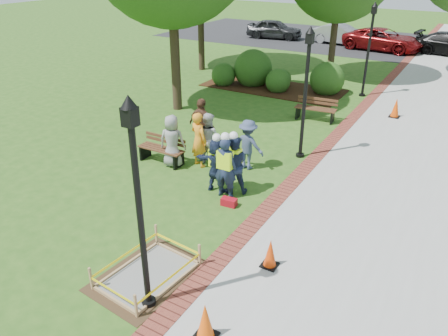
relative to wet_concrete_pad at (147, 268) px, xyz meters
The scene contains 31 objects.
ground 2.50m from the wet_concrete_pad, 106.96° to the left, with size 100.00×100.00×0.00m, color #285116.
sidewalk 13.10m from the wet_concrete_pad, 70.96° to the left, with size 6.00×60.00×0.02m, color #9E9E99.
brick_edging 12.43m from the wet_concrete_pad, 85.27° to the left, with size 0.50×60.00×0.03m, color maroon.
mulch_bed 14.86m from the wet_concrete_pad, 104.53° to the left, with size 7.00×3.00×0.05m, color #381E0F.
parking_lot 29.39m from the wet_concrete_pad, 91.42° to the left, with size 36.00×12.00×0.01m, color black.
wet_concrete_pad is the anchor object (origin of this frame).
bench_near 5.65m from the wet_concrete_pad, 124.69° to the left, with size 1.59×0.55×0.86m.
bench_far 11.01m from the wet_concrete_pad, 91.41° to the left, with size 1.69×0.70×0.89m.
cone_front 2.09m from the wet_concrete_pad, 21.32° to the right, with size 0.40×0.40×0.78m.
cone_back 2.65m from the wet_concrete_pad, 37.93° to the left, with size 0.36×0.36×0.70m.
cone_far 13.26m from the wet_concrete_pad, 79.22° to the left, with size 0.42×0.42×0.82m.
toolbox 3.41m from the wet_concrete_pad, 89.40° to the left, with size 0.42×0.23×0.21m, color maroon.
lamp_near 2.39m from the wet_concrete_pad, 49.74° to the right, with size 0.28×0.28×4.26m.
lamp_mid 7.73m from the wet_concrete_pad, 85.94° to the left, with size 0.28×0.28×4.26m.
lamp_far 15.55m from the wet_concrete_pad, 88.05° to the left, with size 0.28×0.28×4.26m.
shrub_a 14.94m from the wet_concrete_pad, 114.32° to the left, with size 1.23×1.23×1.23m, color #1D4213.
shrub_b 15.26m from the wet_concrete_pad, 108.72° to the left, with size 1.96×1.96×1.96m, color #1D4213.
shrub_c 14.33m from the wet_concrete_pad, 103.17° to the left, with size 1.22×1.22×1.22m, color #1D4213.
shrub_d 14.92m from the wet_concrete_pad, 94.26° to the left, with size 1.65×1.65×1.65m, color #1D4213.
shrub_e 15.44m from the wet_concrete_pad, 103.08° to the left, with size 0.91×0.91×0.91m, color #1D4213.
casual_person_a 5.44m from the wet_concrete_pad, 120.62° to the left, with size 0.63×0.50×1.70m.
casual_person_b 5.51m from the wet_concrete_pad, 111.81° to the left, with size 0.66×0.52×1.79m.
casual_person_c 5.80m from the wet_concrete_pad, 109.38° to the left, with size 0.58×0.40×1.69m.
casual_person_d 6.64m from the wet_concrete_pad, 112.83° to the left, with size 0.66×0.48×1.88m.
casual_person_e 5.76m from the wet_concrete_pad, 96.03° to the left, with size 0.52×0.34×1.62m.
hivis_worker_a 4.08m from the wet_concrete_pad, 99.80° to the left, with size 0.54×0.36×1.77m.
hivis_worker_b 3.88m from the wet_concrete_pad, 94.73° to the left, with size 0.61×0.44×1.93m.
hivis_worker_c 4.18m from the wet_concrete_pad, 93.30° to the left, with size 0.65×0.60×1.87m.
parked_car_a 28.88m from the wet_concrete_pad, 109.27° to the left, with size 4.91×2.13×1.60m, color #27272A.
parked_car_b 27.88m from the wet_concrete_pad, 98.82° to the left, with size 4.73×2.05×1.54m, color #939397.
parked_car_c 26.86m from the wet_concrete_pad, 92.42° to the left, with size 4.93×2.14×1.61m, color maroon.
Camera 1 is at (5.83, -7.86, 6.24)m, focal length 35.00 mm.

